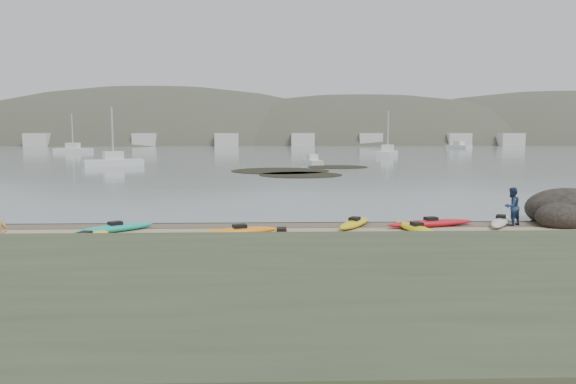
{
  "coord_description": "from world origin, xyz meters",
  "views": [
    {
      "loc": [
        -0.92,
        -26.57,
        4.35
      ],
      "look_at": [
        0.0,
        0.0,
        1.5
      ],
      "focal_mm": 35.0,
      "sensor_mm": 36.0,
      "label": 1
    }
  ],
  "objects": [
    {
      "name": "wet_sand",
      "position": [
        0.0,
        -0.3,
        0.0
      ],
      "size": [
        60.0,
        60.0,
        0.0
      ],
      "primitive_type": "plane",
      "color": "brown",
      "rests_on": "ground"
    },
    {
      "name": "kayaks",
      "position": [
        -0.34,
        -3.13,
        0.17
      ],
      "size": [
        23.49,
        9.55,
        0.34
      ],
      "color": "yellow",
      "rests_on": "ground"
    },
    {
      "name": "moored_boats",
      "position": [
        2.23,
        80.72,
        0.53
      ],
      "size": [
        97.07,
        80.17,
        1.11
      ],
      "color": "silver",
      "rests_on": "ground"
    },
    {
      "name": "far_town",
      "position": [
        6.0,
        145.0,
        2.0
      ],
      "size": [
        199.0,
        5.0,
        4.0
      ],
      "color": "beige",
      "rests_on": "ground"
    },
    {
      "name": "ground",
      "position": [
        0.0,
        0.0,
        0.0
      ],
      "size": [
        600.0,
        600.0,
        0.0
      ],
      "primitive_type": "plane",
      "color": "tan",
      "rests_on": "ground"
    },
    {
      "name": "bluff",
      "position": [
        0.0,
        -17.5,
        1.0
      ],
      "size": [
        60.0,
        8.0,
        2.0
      ],
      "primitive_type": "cube",
      "color": "#475138",
      "rests_on": "ground"
    },
    {
      "name": "kelp_mats",
      "position": [
        2.58,
        35.45,
        0.03
      ],
      "size": [
        16.44,
        20.56,
        0.04
      ],
      "color": "black",
      "rests_on": "water"
    },
    {
      "name": "far_hills",
      "position": [
        39.38,
        193.97,
        -15.93
      ],
      "size": [
        550.0,
        135.0,
        80.0
      ],
      "color": "#384235",
      "rests_on": "ground"
    },
    {
      "name": "water",
      "position": [
        0.0,
        300.0,
        0.01
      ],
      "size": [
        1200.0,
        1200.0,
        0.0
      ],
      "primitive_type": "plane",
      "color": "slate",
      "rests_on": "ground"
    },
    {
      "name": "person_east",
      "position": [
        10.41,
        -1.06,
        0.89
      ],
      "size": [
        1.09,
        1.01,
        1.79
      ],
      "primitive_type": "imported",
      "rotation": [
        0.0,
        0.0,
        3.63
      ],
      "color": "navy",
      "rests_on": "ground"
    }
  ]
}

